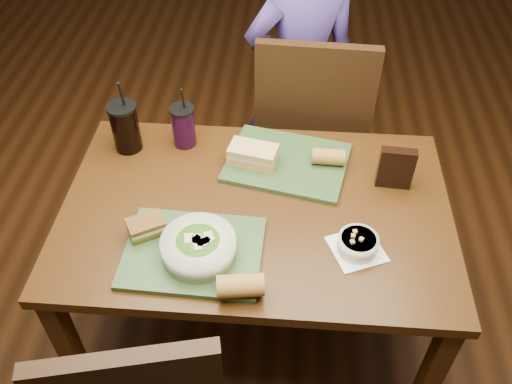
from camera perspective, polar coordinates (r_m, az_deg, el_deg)
ground at (r=2.41m, az=0.00°, el=-14.01°), size 6.00×6.00×0.00m
dining_table at (r=1.88m, az=0.00°, el=-3.49°), size 1.30×0.85×0.75m
chair_far at (r=2.38m, az=5.73°, el=6.48°), size 0.49×0.49×1.07m
diner at (r=2.52m, az=4.70°, el=11.94°), size 0.58×0.46×1.40m
tray_near at (r=1.68m, az=-6.62°, el=-6.33°), size 0.43×0.33×0.02m
tray_far at (r=1.96m, az=3.28°, el=3.12°), size 0.48×0.40×0.02m
salad_bowl at (r=1.63m, az=-6.07°, el=-5.68°), size 0.23×0.23×0.07m
soup_bowl at (r=1.70m, az=10.66°, el=-5.35°), size 0.20×0.20×0.06m
sandwich_near at (r=1.73m, az=-11.48°, el=-3.60°), size 0.13×0.12×0.05m
sandwich_far at (r=1.93m, az=-0.30°, el=3.94°), size 0.18×0.13×0.07m
baguette_near at (r=1.54m, az=-1.65°, el=-9.84°), size 0.14×0.08×0.07m
baguette_far at (r=1.94m, az=7.62°, el=3.69°), size 0.12×0.06×0.06m
cup_cola at (r=2.03m, az=-13.60°, el=6.68°), size 0.11×0.11×0.29m
cup_berry at (r=2.02m, az=-7.64°, el=6.91°), size 0.09×0.09×0.25m
chip_bag at (r=1.89m, az=14.50°, el=2.45°), size 0.12×0.05×0.16m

